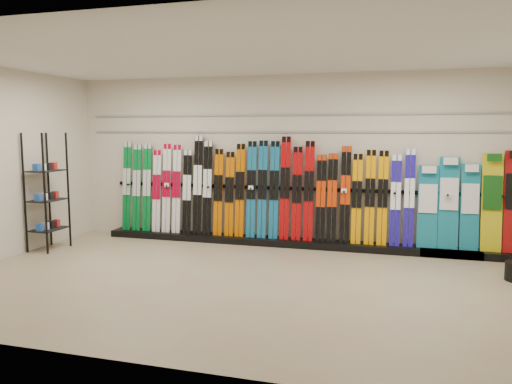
# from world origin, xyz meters

# --- Properties ---
(floor) EXTENTS (8.00, 8.00, 0.00)m
(floor) POSITION_xyz_m (0.00, 0.00, 0.00)
(floor) COLOR tan
(floor) RESTS_ON ground
(back_wall) EXTENTS (8.00, 0.00, 8.00)m
(back_wall) POSITION_xyz_m (0.00, 2.50, 1.50)
(back_wall) COLOR beige
(back_wall) RESTS_ON floor
(ceiling) EXTENTS (8.00, 8.00, 0.00)m
(ceiling) POSITION_xyz_m (0.00, 0.00, 3.00)
(ceiling) COLOR silver
(ceiling) RESTS_ON back_wall
(ski_rack_base) EXTENTS (8.00, 0.40, 0.12)m
(ski_rack_base) POSITION_xyz_m (0.22, 2.28, 0.06)
(ski_rack_base) COLOR black
(ski_rack_base) RESTS_ON floor
(skis) EXTENTS (5.39, 0.19, 1.82)m
(skis) POSITION_xyz_m (-0.48, 2.31, 0.94)
(skis) COLOR #046B29
(skis) RESTS_ON ski_rack_base
(snowboards) EXTENTS (1.59, 0.25, 1.59)m
(snowboards) POSITION_xyz_m (3.11, 2.35, 0.86)
(snowboards) COLOR #14728C
(snowboards) RESTS_ON ski_rack_base
(accessory_rack) EXTENTS (0.40, 0.60, 1.99)m
(accessory_rack) POSITION_xyz_m (-3.75, 0.90, 0.99)
(accessory_rack) COLOR black
(accessory_rack) RESTS_ON floor
(slatwall_rail_0) EXTENTS (7.60, 0.02, 0.03)m
(slatwall_rail_0) POSITION_xyz_m (0.00, 2.48, 2.00)
(slatwall_rail_0) COLOR gray
(slatwall_rail_0) RESTS_ON back_wall
(slatwall_rail_1) EXTENTS (7.60, 0.02, 0.03)m
(slatwall_rail_1) POSITION_xyz_m (0.00, 2.48, 2.30)
(slatwall_rail_1) COLOR gray
(slatwall_rail_1) RESTS_ON back_wall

